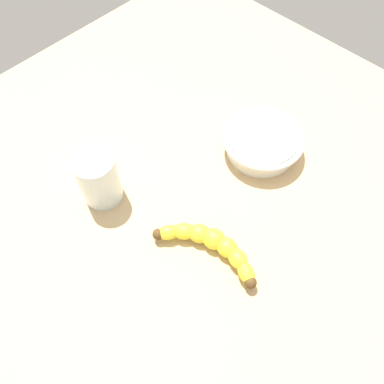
{
  "coord_description": "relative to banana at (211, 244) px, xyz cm",
  "views": [
    {
      "loc": [
        -29.01,
        31.57,
        72.4
      ],
      "look_at": [
        0.32,
        1.02,
        5.0
      ],
      "focal_mm": 37.52,
      "sensor_mm": 36.0,
      "label": 1
    }
  ],
  "objects": [
    {
      "name": "ceramic_bowl",
      "position": [
        7.88,
        -24.85,
        0.98
      ],
      "size": [
        17.44,
        17.44,
        5.01
      ],
      "color": "white",
      "rests_on": "wooden_tabletop"
    },
    {
      "name": "wooden_tabletop",
      "position": [
        10.01,
        -6.84,
        -3.5
      ],
      "size": [
        120.0,
        120.0,
        3.0
      ],
      "primitive_type": "cube",
      "color": "tan",
      "rests_on": "ground"
    },
    {
      "name": "smoothie_glass",
      "position": [
        23.78,
        6.06,
        3.67
      ],
      "size": [
        7.95,
        7.95,
        11.43
      ],
      "color": "silver",
      "rests_on": "wooden_tabletop"
    },
    {
      "name": "banana",
      "position": [
        0.0,
        0.0,
        0.0
      ],
      "size": [
        20.72,
        10.05,
        3.99
      ],
      "rotation": [
        0.0,
        0.0,
        0.25
      ],
      "color": "yellow",
      "rests_on": "wooden_tabletop"
    }
  ]
}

